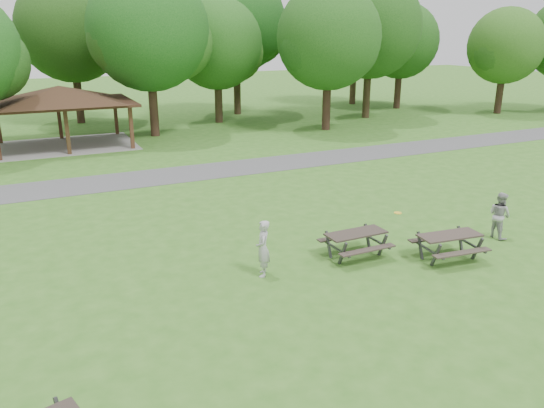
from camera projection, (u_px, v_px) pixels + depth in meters
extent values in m
plane|color=#33681D|center=(302.00, 294.00, 14.67)|extent=(160.00, 160.00, 0.00)
cube|color=#48484B|center=(169.00, 176.00, 26.68)|extent=(120.00, 3.20, 0.02)
cube|color=#312112|center=(67.00, 133.00, 30.91)|extent=(0.22, 0.22, 2.60)
cube|color=#372114|center=(59.00, 119.00, 35.54)|extent=(0.22, 0.22, 2.60)
cube|color=#3D2316|center=(131.00, 128.00, 32.42)|extent=(0.22, 0.22, 2.60)
cube|color=#352113|center=(116.00, 116.00, 37.06)|extent=(0.22, 0.22, 2.60)
cube|color=#321D14|center=(60.00, 103.00, 32.80)|extent=(8.60, 6.60, 0.16)
pyramid|color=black|center=(59.00, 94.00, 32.62)|extent=(7.01, 7.01, 1.00)
cube|color=gray|center=(66.00, 146.00, 33.62)|extent=(8.40, 6.40, 0.03)
cylinder|color=#311E15|center=(154.00, 107.00, 36.32)|extent=(0.60, 0.60, 4.02)
sphere|color=#144714|center=(148.00, 30.00, 34.77)|extent=(8.00, 8.00, 8.00)
sphere|color=#1E4E16|center=(174.00, 42.00, 36.01)|extent=(5.20, 5.20, 5.20)
sphere|color=#194012|center=(125.00, 40.00, 34.12)|extent=(4.80, 4.80, 4.80)
cylinder|color=black|center=(219.00, 101.00, 41.87)|extent=(0.60, 0.60, 3.43)
sphere|color=#1A4B15|center=(217.00, 43.00, 40.52)|extent=(7.00, 7.00, 7.00)
sphere|color=#204A15|center=(235.00, 52.00, 41.64)|extent=(4.55, 4.55, 4.55)
sphere|color=#1A4313|center=(200.00, 51.00, 39.94)|extent=(4.20, 4.20, 4.20)
cylinder|color=black|center=(326.00, 104.00, 38.69)|extent=(0.60, 0.60, 3.78)
sphere|color=#184513|center=(329.00, 37.00, 37.25)|extent=(7.40, 7.40, 7.40)
sphere|color=#173F12|center=(346.00, 47.00, 38.42)|extent=(4.81, 4.81, 4.81)
sphere|color=#153F12|center=(311.00, 45.00, 36.64)|extent=(4.44, 4.44, 4.44)
cylinder|color=black|center=(367.00, 92.00, 44.09)|extent=(0.60, 0.60, 4.20)
sphere|color=#174112|center=(370.00, 27.00, 42.48)|extent=(8.20, 8.20, 8.20)
sphere|color=#214E16|center=(386.00, 37.00, 43.75)|extent=(5.33, 5.33, 5.33)
sphere|color=#1A4914|center=(354.00, 35.00, 41.83)|extent=(4.92, 4.92, 4.92)
cylinder|color=black|center=(398.00, 89.00, 49.64)|extent=(0.60, 0.60, 3.57)
sphere|color=#164213|center=(401.00, 41.00, 48.30)|extent=(6.80, 6.80, 6.80)
sphere|color=#204A15|center=(412.00, 48.00, 49.40)|extent=(4.42, 4.42, 4.42)
sphere|color=#154714|center=(390.00, 47.00, 47.73)|extent=(4.08, 4.08, 4.08)
cylinder|color=black|center=(499.00, 94.00, 46.55)|extent=(0.60, 0.60, 3.36)
sphere|color=#224F16|center=(506.00, 46.00, 45.29)|extent=(6.40, 6.40, 6.40)
sphere|color=#144313|center=(514.00, 53.00, 46.33)|extent=(4.16, 4.16, 4.16)
sphere|color=#1A4212|center=(496.00, 52.00, 44.74)|extent=(3.84, 3.84, 3.84)
cylinder|color=black|center=(79.00, 97.00, 41.53)|extent=(0.60, 0.60, 4.13)
sphere|color=#193F12|center=(71.00, 29.00, 39.96)|extent=(8.00, 8.00, 8.00)
sphere|color=#133F12|center=(96.00, 39.00, 41.20)|extent=(5.20, 5.20, 5.20)
sphere|color=#174513|center=(49.00, 37.00, 39.32)|extent=(4.80, 4.80, 4.80)
cylinder|color=black|center=(237.00, 88.00, 45.93)|extent=(0.60, 0.60, 4.55)
sphere|color=#134313|center=(236.00, 22.00, 44.25)|extent=(8.40, 8.40, 8.40)
sphere|color=#164112|center=(255.00, 32.00, 45.54)|extent=(5.46, 5.46, 5.46)
sphere|color=#184313|center=(218.00, 30.00, 43.58)|extent=(5.04, 5.04, 5.04)
cylinder|color=#312215|center=(353.00, 82.00, 52.58)|extent=(0.60, 0.60, 4.27)
sphere|color=#164E16|center=(356.00, 28.00, 50.99)|extent=(8.00, 8.00, 8.00)
sphere|color=#134212|center=(369.00, 36.00, 52.23)|extent=(5.20, 5.20, 5.20)
sphere|color=#194012|center=(342.00, 34.00, 50.35)|extent=(4.80, 4.80, 4.80)
cube|color=#2C241F|center=(356.00, 233.00, 16.85)|extent=(1.98, 0.80, 0.05)
cube|color=#312723|center=(368.00, 250.00, 16.40)|extent=(1.98, 0.30, 0.04)
cube|color=#2E2621|center=(344.00, 236.00, 17.51)|extent=(1.98, 0.30, 0.04)
cube|color=#38383B|center=(343.00, 254.00, 16.31)|extent=(0.07, 0.41, 0.86)
cube|color=#434346|center=(328.00, 245.00, 17.01)|extent=(0.07, 0.41, 0.86)
cube|color=#3F3F42|center=(335.00, 248.00, 16.65)|extent=(0.08, 1.61, 0.05)
cube|color=#434345|center=(383.00, 245.00, 16.94)|extent=(0.07, 0.41, 0.86)
cube|color=#39393B|center=(367.00, 237.00, 17.65)|extent=(0.07, 0.41, 0.86)
cube|color=#444446|center=(375.00, 240.00, 17.28)|extent=(0.08, 1.61, 0.05)
cube|color=#302723|center=(450.00, 235.00, 16.66)|extent=(2.07, 1.01, 0.05)
cube|color=#322B24|center=(462.00, 253.00, 16.17)|extent=(2.02, 0.51, 0.04)
cube|color=#2B231F|center=(436.00, 238.00, 17.35)|extent=(2.02, 0.51, 0.04)
cube|color=#414144|center=(436.00, 255.00, 16.17)|extent=(0.11, 0.42, 0.87)
cube|color=#39393B|center=(420.00, 245.00, 16.92)|extent=(0.11, 0.42, 0.87)
cube|color=#404043|center=(428.00, 249.00, 16.54)|extent=(0.25, 1.62, 0.05)
cube|color=#3C3C3F|center=(477.00, 249.00, 16.65)|extent=(0.11, 0.42, 0.87)
cube|color=#424144|center=(460.00, 240.00, 17.40)|extent=(0.11, 0.42, 0.87)
cube|color=#39393B|center=(469.00, 243.00, 17.01)|extent=(0.25, 1.62, 0.05)
cylinder|color=yellow|center=(398.00, 213.00, 16.88)|extent=(0.33, 0.33, 0.02)
imported|color=#A6A6A8|center=(263.00, 248.00, 15.53)|extent=(0.63, 0.74, 1.72)
imported|color=#9B9B9D|center=(500.00, 215.00, 18.45)|extent=(0.63, 0.81, 1.65)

